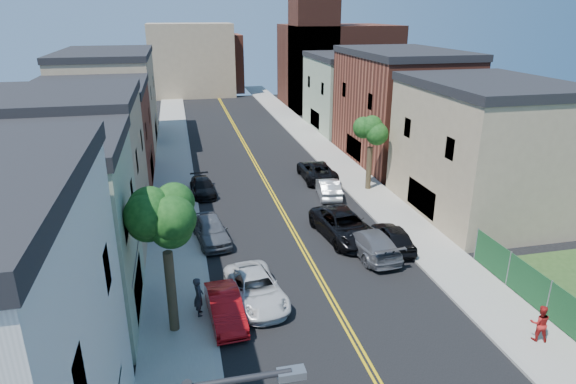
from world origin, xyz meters
TOP-DOWN VIEW (x-y plane):
  - sidewalk_left at (-7.90, 40.00)m, footprint 3.20×100.00m
  - sidewalk_right at (7.90, 40.00)m, footprint 3.20×100.00m
  - curb_left at (-6.15, 40.00)m, footprint 0.30×100.00m
  - curb_right at (6.15, 40.00)m, footprint 0.30×100.00m
  - bldg_left_palegrn at (-14.00, 16.00)m, footprint 9.00×8.00m
  - bldg_left_tan_near at (-14.00, 25.00)m, footprint 9.00×10.00m
  - bldg_left_brick at (-14.00, 36.00)m, footprint 9.00×12.00m
  - bldg_left_tan_far at (-14.00, 50.00)m, footprint 9.00×16.00m
  - bldg_right_tan at (14.00, 24.00)m, footprint 9.00×12.00m
  - bldg_right_brick at (14.00, 38.00)m, footprint 9.00×14.00m
  - bldg_right_palegrn at (14.00, 52.00)m, footprint 9.00×12.00m
  - church at (16.33, 67.07)m, footprint 16.20×14.20m
  - backdrop_left at (-4.00, 82.00)m, footprint 14.00×8.00m
  - backdrop_center at (0.00, 86.00)m, footprint 10.00×8.00m
  - fence_right at (9.50, 9.50)m, footprint 0.04×15.00m
  - tree_left_mid at (-7.88, 14.01)m, footprint 5.20×5.20m
  - tree_right_far at (7.92, 30.01)m, footprint 4.40×4.40m
  - red_sedan at (-5.50, 14.34)m, footprint 1.79×4.38m
  - white_pickup at (-3.80, 15.65)m, footprint 3.04×5.48m
  - grey_car_left at (-5.50, 23.14)m, footprint 2.55×4.99m
  - black_car_left at (-5.50, 31.97)m, footprint 2.08×4.48m
  - grey_car_right at (3.80, 19.29)m, footprint 2.58×5.59m
  - black_car_right at (5.50, 19.75)m, footprint 2.06×4.54m
  - silver_car_right at (4.22, 29.31)m, footprint 2.14×4.66m
  - dark_car_right_far at (4.53, 33.70)m, footprint 2.75×5.80m
  - black_suv_lane at (3.00, 21.77)m, footprint 3.59×6.47m
  - pedestrian_left at (-6.70, 14.91)m, footprint 0.48×0.73m
  - pedestrian_right at (7.92, 9.59)m, footprint 1.03×0.93m

SIDE VIEW (x-z plane):
  - sidewalk_left at x=-7.90m, z-range 0.00..0.15m
  - sidewalk_right at x=7.90m, z-range 0.00..0.15m
  - curb_left at x=-6.15m, z-range 0.00..0.15m
  - curb_right at x=6.15m, z-range 0.00..0.15m
  - black_car_left at x=-5.50m, z-range 0.00..1.27m
  - red_sedan at x=-5.50m, z-range 0.00..1.41m
  - white_pickup at x=-3.80m, z-range 0.00..1.45m
  - silver_car_right at x=4.22m, z-range 0.00..1.48m
  - black_car_right at x=5.50m, z-range 0.00..1.51m
  - grey_car_right at x=3.80m, z-range 0.00..1.58m
  - dark_car_right_far at x=4.53m, z-range 0.00..1.60m
  - grey_car_left at x=-5.50m, z-range 0.00..1.63m
  - black_suv_lane at x=3.00m, z-range 0.00..1.71m
  - pedestrian_right at x=7.92m, z-range 0.15..1.88m
  - fence_right at x=9.50m, z-range 0.15..2.05m
  - pedestrian_left at x=-6.70m, z-range 0.15..2.12m
  - bldg_left_brick at x=-14.00m, z-range 0.00..8.00m
  - bldg_left_palegrn at x=-14.00m, z-range 0.00..8.50m
  - bldg_right_palegrn at x=14.00m, z-range 0.00..8.50m
  - bldg_left_tan_near at x=-14.00m, z-range 0.00..9.00m
  - bldg_right_tan at x=14.00m, z-range 0.00..9.00m
  - bldg_left_tan_far at x=-14.00m, z-range 0.00..9.50m
  - bldg_right_brick at x=14.00m, z-range 0.00..10.00m
  - backdrop_center at x=0.00m, z-range 0.00..10.00m
  - tree_right_far at x=7.92m, z-range 1.74..9.77m
  - backdrop_left at x=-4.00m, z-range 0.00..12.00m
  - tree_left_mid at x=-7.88m, z-range 1.94..11.23m
  - church at x=16.33m, z-range -4.06..18.54m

